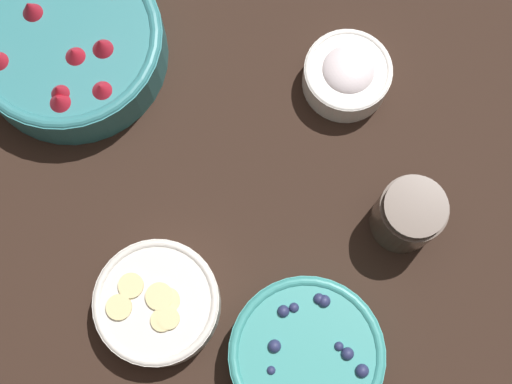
% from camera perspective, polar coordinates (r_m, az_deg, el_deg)
% --- Properties ---
extents(ground_plane, '(4.00, 4.00, 0.00)m').
position_cam_1_polar(ground_plane, '(0.94, -2.69, 1.14)').
color(ground_plane, black).
extents(bowl_strawberries, '(0.26, 0.26, 0.09)m').
position_cam_1_polar(bowl_strawberries, '(0.99, -14.75, 11.32)').
color(bowl_strawberries, teal).
rests_on(bowl_strawberries, ground_plane).
extents(bowl_blueberries, '(0.18, 0.18, 0.07)m').
position_cam_1_polar(bowl_blueberries, '(0.87, 4.02, -12.88)').
color(bowl_blueberries, teal).
rests_on(bowl_blueberries, ground_plane).
extents(bowl_bananas, '(0.15, 0.15, 0.05)m').
position_cam_1_polar(bowl_bananas, '(0.89, -7.89, -8.79)').
color(bowl_bananas, silver).
rests_on(bowl_bananas, ground_plane).
extents(bowl_cream, '(0.12, 0.12, 0.06)m').
position_cam_1_polar(bowl_cream, '(0.96, 7.30, 9.33)').
color(bowl_cream, white).
rests_on(bowl_cream, ground_plane).
extents(jar_chocolate, '(0.08, 0.08, 0.09)m').
position_cam_1_polar(jar_chocolate, '(0.91, 12.05, -1.83)').
color(jar_chocolate, '#4C3D33').
rests_on(jar_chocolate, ground_plane).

